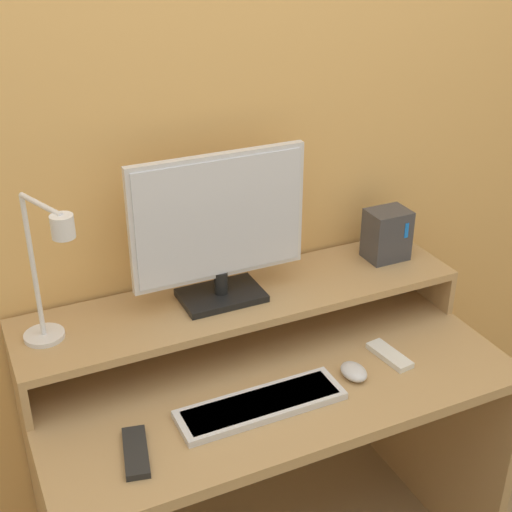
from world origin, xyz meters
name	(u,v)px	position (x,y,z in m)	size (l,w,h in m)	color
wall_back	(213,137)	(0.00, 0.66, 1.25)	(6.00, 0.05, 2.50)	#E5AD60
desk	(269,433)	(0.00, 0.31, 0.52)	(1.21, 0.62, 0.73)	tan
monitor_shelf	(242,301)	(0.00, 0.48, 0.84)	(1.21, 0.29, 0.14)	tan
monitor	(219,227)	(-0.06, 0.49, 1.07)	(0.46, 0.14, 0.40)	black
desk_lamp	(49,275)	(-0.49, 0.43, 1.06)	(0.13, 0.22, 0.38)	silver
router_dock	(387,234)	(0.47, 0.50, 0.94)	(0.12, 0.09, 0.15)	#3D3D42
keyboard	(261,404)	(-0.08, 0.19, 0.74)	(0.41, 0.12, 0.02)	silver
mouse	(354,372)	(0.18, 0.20, 0.74)	(0.06, 0.08, 0.03)	silver
remote_control	(136,452)	(-0.40, 0.16, 0.73)	(0.08, 0.16, 0.02)	black
remote_secondary	(389,355)	(0.31, 0.23, 0.73)	(0.06, 0.14, 0.02)	white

